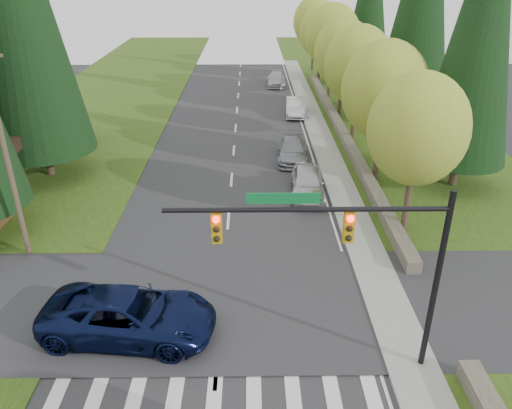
{
  "coord_description": "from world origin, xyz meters",
  "views": [
    {
      "loc": [
        1.23,
        -8.69,
        12.92
      ],
      "look_at": [
        1.48,
        11.71,
        2.8
      ],
      "focal_mm": 35.0,
      "sensor_mm": 36.0,
      "label": 1
    }
  ],
  "objects_px": {
    "parked_car_a": "(307,183)",
    "parked_car_c": "(295,107)",
    "parked_car_e": "(276,79)",
    "parked_car_d": "(298,107)",
    "parked_car_b": "(292,150)",
    "suv_navy": "(129,315)"
  },
  "relations": [
    {
      "from": "parked_car_a",
      "to": "parked_car_c",
      "type": "xyz_separation_m",
      "value": [
        0.7,
        17.09,
        -0.06
      ]
    },
    {
      "from": "parked_car_a",
      "to": "parked_car_e",
      "type": "height_order",
      "value": "parked_car_a"
    },
    {
      "from": "parked_car_d",
      "to": "parked_car_e",
      "type": "distance_m",
      "value": 11.57
    },
    {
      "from": "parked_car_b",
      "to": "parked_car_e",
      "type": "height_order",
      "value": "parked_car_b"
    },
    {
      "from": "suv_navy",
      "to": "parked_car_c",
      "type": "relative_size",
      "value": 1.39
    },
    {
      "from": "parked_car_a",
      "to": "parked_car_e",
      "type": "distance_m",
      "value": 28.87
    },
    {
      "from": "parked_car_e",
      "to": "suv_navy",
      "type": "bearing_deg",
      "value": -98.11
    },
    {
      "from": "suv_navy",
      "to": "parked_car_c",
      "type": "distance_m",
      "value": 30.71
    },
    {
      "from": "parked_car_a",
      "to": "parked_car_d",
      "type": "bearing_deg",
      "value": 91.35
    },
    {
      "from": "suv_navy",
      "to": "parked_car_a",
      "type": "bearing_deg",
      "value": -26.63
    },
    {
      "from": "parked_car_a",
      "to": "parked_car_c",
      "type": "relative_size",
      "value": 1.04
    },
    {
      "from": "parked_car_b",
      "to": "parked_car_d",
      "type": "height_order",
      "value": "parked_car_b"
    },
    {
      "from": "suv_navy",
      "to": "parked_car_d",
      "type": "distance_m",
      "value": 31.06
    },
    {
      "from": "parked_car_d",
      "to": "parked_car_c",
      "type": "bearing_deg",
      "value": -136.11
    },
    {
      "from": "parked_car_d",
      "to": "suv_navy",
      "type": "bearing_deg",
      "value": -111.31
    },
    {
      "from": "parked_car_c",
      "to": "parked_car_d",
      "type": "relative_size",
      "value": 1.16
    },
    {
      "from": "parked_car_c",
      "to": "parked_car_e",
      "type": "distance_m",
      "value": 11.83
    },
    {
      "from": "parked_car_b",
      "to": "parked_car_d",
      "type": "xyz_separation_m",
      "value": [
        1.4,
        11.49,
        -0.03
      ]
    },
    {
      "from": "parked_car_b",
      "to": "parked_car_c",
      "type": "distance_m",
      "value": 11.26
    },
    {
      "from": "suv_navy",
      "to": "parked_car_b",
      "type": "xyz_separation_m",
      "value": [
        7.54,
        18.25,
        -0.18
      ]
    },
    {
      "from": "suv_navy",
      "to": "parked_car_e",
      "type": "xyz_separation_m",
      "value": [
        7.54,
        41.23,
        -0.2
      ]
    },
    {
      "from": "parked_car_e",
      "to": "parked_car_b",
      "type": "bearing_deg",
      "value": -87.74
    }
  ]
}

